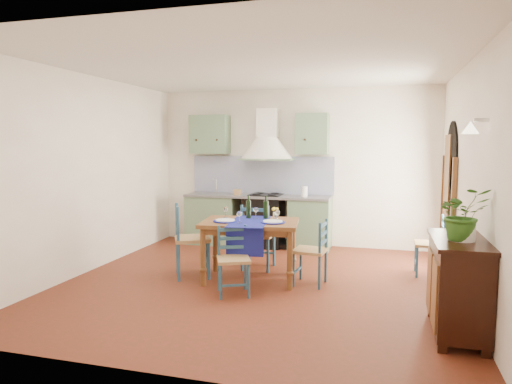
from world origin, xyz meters
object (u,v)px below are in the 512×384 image
dining_table (250,228)px  potted_plant (462,214)px  chair_near (233,260)px  sideboard (457,283)px

dining_table → potted_plant: 2.74m
dining_table → potted_plant: size_ratio=2.75×
dining_table → chair_near: size_ratio=1.65×
chair_near → potted_plant: size_ratio=1.67×
chair_near → sideboard: (2.44, -0.56, 0.08)m
chair_near → dining_table: bearing=86.2°
chair_near → potted_plant: bearing=-14.6°
chair_near → potted_plant: 2.63m
potted_plant → chair_near: bearing=165.4°
dining_table → chair_near: (-0.04, -0.60, -0.28)m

